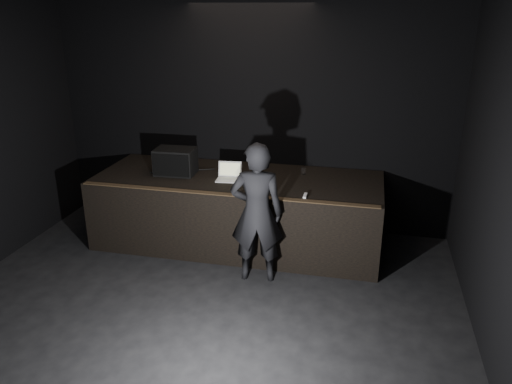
{
  "coord_description": "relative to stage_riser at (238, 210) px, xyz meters",
  "views": [
    {
      "loc": [
        1.74,
        -3.68,
        3.24
      ],
      "look_at": [
        0.36,
        2.3,
        0.96
      ],
      "focal_mm": 35.0,
      "sensor_mm": 36.0,
      "label": 1
    }
  ],
  "objects": [
    {
      "name": "room_walls",
      "position": [
        0.0,
        -2.73,
        1.52
      ],
      "size": [
        6.1,
        7.1,
        3.52
      ],
      "color": "black",
      "rests_on": "ground"
    },
    {
      "name": "ground",
      "position": [
        0.0,
        -2.73,
        -0.5
      ],
      "size": [
        7.0,
        7.0,
        0.0
      ],
      "primitive_type": "plane",
      "color": "black",
      "rests_on": "ground"
    },
    {
      "name": "plastic_cup",
      "position": [
        0.88,
        0.34,
        0.55
      ],
      "size": [
        0.07,
        0.07,
        0.09
      ],
      "primitive_type": "cylinder",
      "color": "white",
      "rests_on": "stage_riser"
    },
    {
      "name": "riser_lip",
      "position": [
        0.0,
        -0.71,
        0.51
      ],
      "size": [
        3.92,
        0.1,
        0.01
      ],
      "primitive_type": "cube",
      "color": "brown",
      "rests_on": "stage_riser"
    },
    {
      "name": "wii_remote",
      "position": [
        1.03,
        -0.56,
        0.52
      ],
      "size": [
        0.04,
        0.16,
        0.03
      ],
      "primitive_type": "cube",
      "rotation": [
        0.0,
        0.0,
        0.0
      ],
      "color": "white",
      "rests_on": "stage_riser"
    },
    {
      "name": "stage_monitor",
      "position": [
        -0.9,
        -0.05,
        0.68
      ],
      "size": [
        0.57,
        0.43,
        0.37
      ],
      "rotation": [
        0.0,
        0.0,
        0.04
      ],
      "color": "black",
      "rests_on": "stage_riser"
    },
    {
      "name": "laptop",
      "position": [
        -0.1,
        -0.1,
        0.56
      ],
      "size": [
        0.35,
        0.32,
        0.23
      ],
      "rotation": [
        0.0,
        0.0,
        0.09
      ],
      "color": "silver",
      "rests_on": "stage_riser"
    },
    {
      "name": "person",
      "position": [
        0.49,
        -0.95,
        0.39
      ],
      "size": [
        0.71,
        0.52,
        1.78
      ],
      "primitive_type": "imported",
      "rotation": [
        0.0,
        0.0,
        3.29
      ],
      "color": "black",
      "rests_on": "ground"
    },
    {
      "name": "cable",
      "position": [
        -0.85,
        0.08,
        0.51
      ],
      "size": [
        0.86,
        0.38,
        0.02
      ],
      "primitive_type": "cylinder",
      "rotation": [
        0.0,
        1.57,
        0.4
      ],
      "color": "black",
      "rests_on": "stage_riser"
    },
    {
      "name": "beer_can",
      "position": [
        -0.68,
        -0.06,
        0.58
      ],
      "size": [
        0.07,
        0.07,
        0.17
      ],
      "color": "silver",
      "rests_on": "stage_riser"
    },
    {
      "name": "stage_riser",
      "position": [
        0.0,
        0.0,
        0.0
      ],
      "size": [
        4.0,
        1.5,
        1.0
      ],
      "primitive_type": "cube",
      "color": "black",
      "rests_on": "ground"
    }
  ]
}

